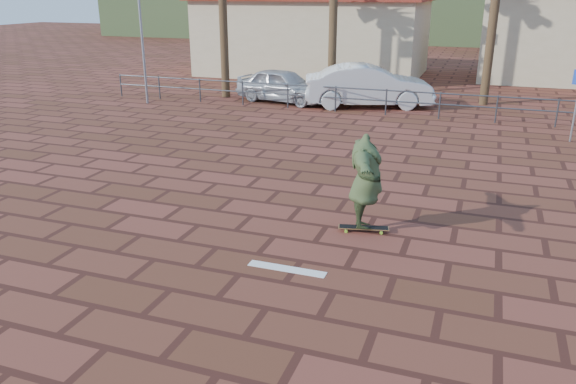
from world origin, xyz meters
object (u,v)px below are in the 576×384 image
at_px(longboard, 364,228).
at_px(skateboarder, 366,182).
at_px(car_silver, 283,85).
at_px(car_white, 368,86).

distance_m(longboard, skateboarder, 0.98).
relative_size(longboard, car_silver, 0.25).
height_order(skateboarder, car_silver, skateboarder).
relative_size(skateboarder, car_silver, 0.57).
relative_size(longboard, skateboarder, 0.44).
bearing_deg(car_white, longboard, 173.34).
xyz_separation_m(skateboarder, car_silver, (-6.27, 12.40, -0.36)).
bearing_deg(car_white, car_silver, 74.55).
bearing_deg(car_silver, skateboarder, -141.02).
bearing_deg(skateboarder, car_white, -4.21).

